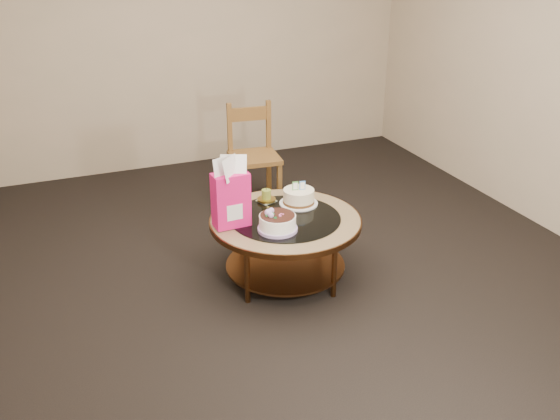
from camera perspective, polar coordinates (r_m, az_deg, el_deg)
name	(u,v)px	position (r m, az deg, el deg)	size (l,w,h in m)	color
ground	(285,277)	(4.38, 0.48, -6.11)	(5.00, 5.00, 0.00)	black
room_walls	(286,53)	(3.82, 0.57, 14.15)	(4.52, 5.02, 2.61)	tan
coffee_table	(285,228)	(4.19, 0.50, -1.68)	(1.02, 1.02, 0.46)	#5A3419
decorated_cake	(277,223)	(3.97, -0.25, -1.22)	(0.26, 0.26, 0.15)	#B393D0
cream_cake	(299,197)	(4.34, 1.72, 1.19)	(0.27, 0.27, 0.17)	white
gift_bag	(231,193)	(3.97, -4.53, 1.60)	(0.24, 0.18, 0.46)	#F11675
pillar_candle	(266,197)	(4.39, -1.26, 1.17)	(0.14, 0.14, 0.10)	tan
dining_chair	(253,155)	(5.36, -2.45, 5.06)	(0.44, 0.44, 0.87)	brown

